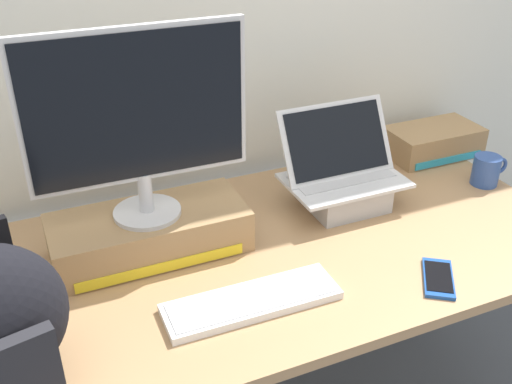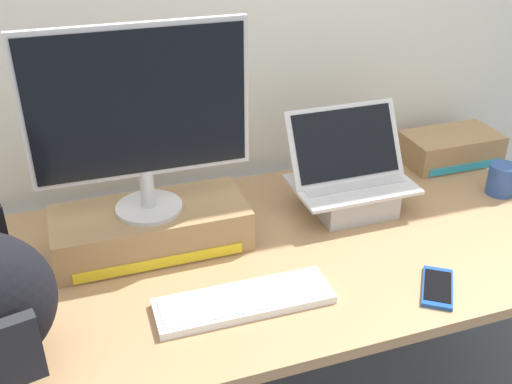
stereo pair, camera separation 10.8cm
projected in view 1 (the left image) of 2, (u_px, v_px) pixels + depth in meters
The scene contains 9 objects.
back_wall at pixel (185, 1), 1.75m from camera, with size 7.00×0.10×2.60m, color silver.
desk at pixel (256, 271), 1.64m from camera, with size 1.78×0.83×0.75m.
toner_box_yellow at pixel (150, 233), 1.58m from camera, with size 0.51×0.23×0.11m.
desktop_monitor at pixel (138, 118), 1.42m from camera, with size 0.54×0.17×0.48m.
open_laptop at pixel (342, 184), 1.79m from camera, with size 0.35×0.23×0.29m.
external_keyboard at pixel (252, 301), 1.41m from camera, with size 0.42×0.13×0.02m.
coffee_mug at pixel (487, 170), 1.91m from camera, with size 0.13×0.08×0.10m.
cell_phone at pixel (438, 278), 1.49m from camera, with size 0.15×0.17×0.01m.
toner_box_cyan at pixel (433, 141), 2.10m from camera, with size 0.32×0.18×0.10m.
Camera 1 is at (-0.53, -1.22, 1.67)m, focal length 42.34 mm.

